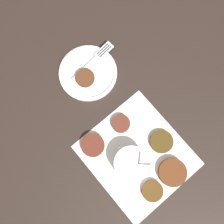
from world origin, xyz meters
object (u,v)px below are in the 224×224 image
(serving_plate, at_px, (88,73))
(fritter_on_plate, at_px, (85,78))
(sauce_bowl, at_px, (131,164))
(fork, at_px, (96,58))

(serving_plate, distance_m, fritter_on_plate, 0.03)
(sauce_bowl, xyz_separation_m, fritter_on_plate, (0.31, -0.05, -0.01))
(fork, bearing_deg, serving_plate, 112.44)
(serving_plate, relative_size, fork, 1.08)
(sauce_bowl, relative_size, fork, 0.67)
(serving_plate, relative_size, fritter_on_plate, 3.14)
(serving_plate, height_order, fritter_on_plate, fritter_on_plate)
(fork, bearing_deg, fritter_on_plate, 115.78)
(sauce_bowl, height_order, fork, sauce_bowl)
(sauce_bowl, height_order, fritter_on_plate, sauce_bowl)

